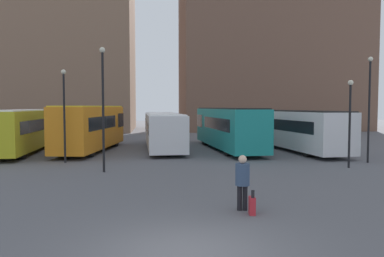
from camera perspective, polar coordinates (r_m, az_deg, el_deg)
ground_plane at (r=8.84m, az=-1.23°, el=-18.63°), size 160.00×160.00×0.00m
building_block_left at (r=56.56m, az=-21.44°, el=12.61°), size 23.80×14.96×25.25m
bus_0 at (r=29.33m, az=-24.56°, el=-0.12°), size 2.92×10.80×3.09m
bus_1 at (r=28.72m, az=-15.07°, el=0.28°), size 3.94×10.68×3.37m
bus_2 at (r=29.56m, az=-4.44°, el=-0.11°), size 3.02×12.20×2.78m
bus_3 at (r=28.93m, az=5.45°, el=0.26°), size 3.38×12.17×3.21m
bus_4 at (r=29.54m, az=15.31°, el=0.03°), size 3.64×12.50×3.03m
traveler at (r=12.09m, az=7.69°, el=-7.43°), size 0.51×0.51×1.77m
suitcase at (r=11.85m, az=9.14°, el=-11.51°), size 0.22×0.38×0.78m
lamp_post_0 at (r=24.27m, az=25.40°, el=3.76°), size 0.28×0.28×6.21m
lamp_post_1 at (r=23.20m, az=-18.90°, el=2.99°), size 0.28×0.28×5.47m
lamp_post_2 at (r=19.29m, az=-13.41°, el=4.26°), size 0.28×0.28×6.26m
lamp_post_3 at (r=21.79m, az=22.92°, el=1.87°), size 0.28×0.28×4.73m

